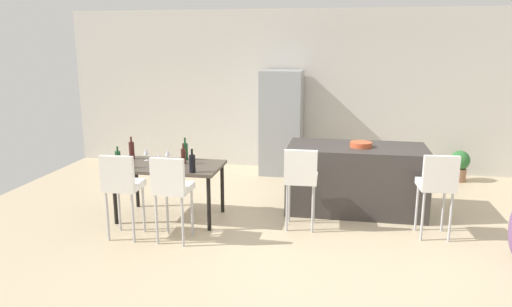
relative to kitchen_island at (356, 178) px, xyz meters
name	(u,v)px	position (x,y,z in m)	size (l,w,h in m)	color
ground_plane	(324,227)	(-0.39, -0.73, -0.46)	(10.00, 10.00, 0.00)	#C6B28E
back_wall	(334,91)	(-0.39, 2.24, 0.99)	(10.00, 0.12, 2.90)	beige
kitchen_island	(356,178)	(0.00, 0.00, 0.00)	(1.88, 0.92, 0.92)	#383330
bar_chair_left	(301,176)	(-0.69, -0.84, 0.24)	(0.41, 0.41, 1.05)	white
bar_chair_middle	(437,183)	(0.92, -0.84, 0.24)	(0.43, 0.43, 1.05)	white
dining_table	(169,170)	(-2.44, -0.77, 0.21)	(1.38, 0.80, 0.74)	#4C4238
dining_chair_near	(122,183)	(-2.75, -1.53, 0.24)	(0.41, 0.41, 1.05)	white
dining_chair_far	(171,186)	(-2.13, -1.53, 0.24)	(0.41, 0.41, 1.05)	white
wine_bottle_inner	(185,151)	(-2.32, -0.45, 0.40)	(0.08, 0.08, 0.31)	#194723
wine_bottle_near	(192,163)	(-2.02, -1.07, 0.40)	(0.08, 0.08, 0.30)	black
wine_bottle_middle	(183,156)	(-2.28, -0.67, 0.39)	(0.07, 0.07, 0.27)	#471E19
wine_bottle_far	(132,150)	(-3.06, -0.55, 0.40)	(0.07, 0.07, 0.31)	#471E19
wine_bottle_corner	(118,159)	(-3.02, -1.05, 0.40)	(0.07, 0.07, 0.29)	#194723
wine_glass_left	(159,158)	(-2.53, -0.89, 0.40)	(0.07, 0.07, 0.17)	silver
wine_glass_right	(168,153)	(-2.52, -0.61, 0.40)	(0.07, 0.07, 0.17)	silver
wine_glass_end	(146,152)	(-2.83, -0.61, 0.40)	(0.07, 0.07, 0.17)	silver
refrigerator	(282,122)	(-1.28, 1.80, 0.46)	(0.72, 0.68, 1.84)	#939699
fruit_bowl	(361,144)	(0.05, -0.04, 0.50)	(0.30, 0.30, 0.07)	#C6512D
potted_plant	(460,164)	(1.78, 1.79, -0.16)	(0.33, 0.33, 0.53)	#996B4C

